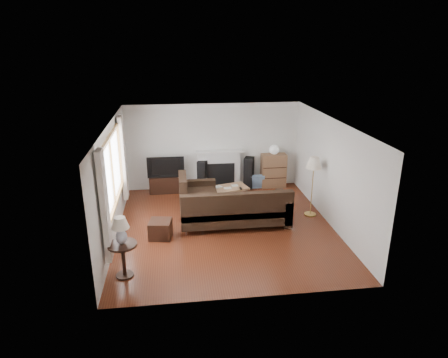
{
  "coord_description": "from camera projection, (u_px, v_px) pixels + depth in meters",
  "views": [
    {
      "loc": [
        -1.13,
        -8.45,
        4.23
      ],
      "look_at": [
        0.0,
        0.3,
        1.1
      ],
      "focal_mm": 32.0,
      "sensor_mm": 36.0,
      "label": 1
    }
  ],
  "objects": [
    {
      "name": "footstool",
      "position": [
        160.0,
        229.0,
        8.9
      ],
      "size": [
        0.54,
        0.54,
        0.4
      ],
      "primitive_type": "cube",
      "rotation": [
        0.0,
        0.0,
        -0.16
      ],
      "color": "black",
      "rests_on": "ground"
    },
    {
      "name": "sectional_sofa",
      "position": [
        235.0,
        208.0,
        9.41
      ],
      "size": [
        2.78,
        2.03,
        0.9
      ],
      "primitive_type": "cube",
      "color": "black",
      "rests_on": "ground"
    },
    {
      "name": "speaker_left",
      "position": [
        203.0,
        175.0,
        11.63
      ],
      "size": [
        0.35,
        0.37,
        0.88
      ],
      "primitive_type": "cube",
      "rotation": [
        0.0,
        0.0,
        -0.43
      ],
      "color": "black",
      "rests_on": "ground"
    },
    {
      "name": "television",
      "position": [
        166.0,
        166.0,
        11.36
      ],
      "size": [
        1.04,
        0.14,
        0.6
      ],
      "primitive_type": "imported",
      "color": "black",
      "rests_on": "tv_stand"
    },
    {
      "name": "fireplace",
      "position": [
        219.0,
        169.0,
        11.74
      ],
      "size": [
        1.4,
        0.26,
        1.15
      ],
      "primitive_type": "cube",
      "color": "white",
      "rests_on": "room"
    },
    {
      "name": "speaker_right",
      "position": [
        249.0,
        173.0,
        11.78
      ],
      "size": [
        0.36,
        0.39,
        0.93
      ],
      "primitive_type": "cube",
      "rotation": [
        0.0,
        0.0,
        -0.4
      ],
      "color": "black",
      "rests_on": "ground"
    },
    {
      "name": "table_lamp",
      "position": [
        121.0,
        231.0,
        7.2
      ],
      "size": [
        0.32,
        0.32,
        0.52
      ],
      "primitive_type": "cube",
      "color": "silver",
      "rests_on": "side_table"
    },
    {
      "name": "bookshelf",
      "position": [
        273.0,
        171.0,
        11.86
      ],
      "size": [
        0.73,
        0.35,
        1.01
      ],
      "primitive_type": "cube",
      "color": "brown",
      "rests_on": "ground"
    },
    {
      "name": "curtain_near",
      "position": [
        105.0,
        207.0,
        7.08
      ],
      "size": [
        0.1,
        0.35,
        2.1
      ],
      "primitive_type": "cube",
      "color": "beige",
      "rests_on": "room"
    },
    {
      "name": "window",
      "position": [
        112.0,
        172.0,
        8.45
      ],
      "size": [
        0.12,
        2.74,
        1.54
      ],
      "primitive_type": "cube",
      "color": "brown",
      "rests_on": "room"
    },
    {
      "name": "floor_lamp",
      "position": [
        312.0,
        187.0,
        9.85
      ],
      "size": [
        0.51,
        0.51,
        1.52
      ],
      "primitive_type": "cube",
      "rotation": [
        0.0,
        0.0,
        -0.39
      ],
      "color": "gold",
      "rests_on": "ground"
    },
    {
      "name": "side_table",
      "position": [
        124.0,
        260.0,
        7.4
      ],
      "size": [
        0.54,
        0.54,
        0.68
      ],
      "primitive_type": "cube",
      "color": "black",
      "rests_on": "ground"
    },
    {
      "name": "globe_lamp",
      "position": [
        274.0,
        150.0,
        11.64
      ],
      "size": [
        0.28,
        0.28,
        0.28
      ],
      "primitive_type": "sphere",
      "color": "white",
      "rests_on": "bookshelf"
    },
    {
      "name": "room",
      "position": [
        226.0,
        177.0,
        9.03
      ],
      "size": [
        5.1,
        5.6,
        2.54
      ],
      "color": "#592513",
      "rests_on": "ground"
    },
    {
      "name": "coffee_table",
      "position": [
        227.0,
        195.0,
        10.83
      ],
      "size": [
        1.2,
        0.86,
        0.42
      ],
      "primitive_type": "cube",
      "rotation": [
        0.0,
        0.0,
        0.27
      ],
      "color": "#A0714C",
      "rests_on": "ground"
    },
    {
      "name": "curtain_far",
      "position": [
        123.0,
        158.0,
        9.93
      ],
      "size": [
        0.1,
        0.35,
        2.1
      ],
      "primitive_type": "cube",
      "color": "beige",
      "rests_on": "room"
    },
    {
      "name": "tv_stand",
      "position": [
        167.0,
        184.0,
        11.54
      ],
      "size": [
        0.97,
        0.44,
        0.48
      ],
      "primitive_type": "cube",
      "color": "black",
      "rests_on": "ground"
    }
  ]
}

